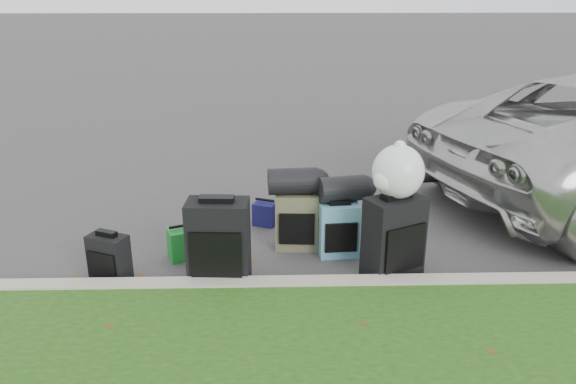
{
  "coord_description": "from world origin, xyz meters",
  "views": [
    {
      "loc": [
        -0.25,
        -5.44,
        2.6
      ],
      "look_at": [
        -0.1,
        0.2,
        0.55
      ],
      "focal_mm": 35.0,
      "sensor_mm": 36.0,
      "label": 1
    }
  ],
  "objects_px": {
    "suitcase_teal": "(339,230)",
    "tote_navy": "(265,214)",
    "suitcase_small_black": "(109,258)",
    "suitcase_large_black_left": "(219,243)",
    "suitcase_large_black_right": "(394,238)",
    "suitcase_olive": "(297,221)",
    "tote_green": "(183,244)"
  },
  "relations": [
    {
      "from": "suitcase_olive",
      "to": "tote_navy",
      "type": "distance_m",
      "value": 0.73
    },
    {
      "from": "suitcase_teal",
      "to": "suitcase_large_black_right",
      "type": "height_order",
      "value": "suitcase_large_black_right"
    },
    {
      "from": "suitcase_teal",
      "to": "tote_navy",
      "type": "distance_m",
      "value": 1.13
    },
    {
      "from": "suitcase_large_black_right",
      "to": "tote_green",
      "type": "bearing_deg",
      "value": 141.63
    },
    {
      "from": "tote_navy",
      "to": "tote_green",
      "type": "bearing_deg",
      "value": -112.3
    },
    {
      "from": "suitcase_large_black_left",
      "to": "suitcase_small_black",
      "type": "bearing_deg",
      "value": 179.95
    },
    {
      "from": "suitcase_small_black",
      "to": "suitcase_teal",
      "type": "distance_m",
      "value": 2.26
    },
    {
      "from": "suitcase_large_black_left",
      "to": "suitcase_large_black_right",
      "type": "height_order",
      "value": "suitcase_large_black_left"
    },
    {
      "from": "suitcase_small_black",
      "to": "suitcase_olive",
      "type": "xyz_separation_m",
      "value": [
        1.79,
        0.67,
        0.08
      ]
    },
    {
      "from": "suitcase_olive",
      "to": "tote_navy",
      "type": "height_order",
      "value": "suitcase_olive"
    },
    {
      "from": "suitcase_large_black_right",
      "to": "suitcase_teal",
      "type": "bearing_deg",
      "value": 108.59
    },
    {
      "from": "suitcase_small_black",
      "to": "tote_green",
      "type": "xyz_separation_m",
      "value": [
        0.61,
        0.44,
        -0.07
      ]
    },
    {
      "from": "suitcase_large_black_left",
      "to": "suitcase_olive",
      "type": "height_order",
      "value": "suitcase_large_black_left"
    },
    {
      "from": "suitcase_teal",
      "to": "suitcase_large_black_right",
      "type": "bearing_deg",
      "value": -49.16
    },
    {
      "from": "suitcase_olive",
      "to": "suitcase_large_black_left",
      "type": "bearing_deg",
      "value": -132.4
    },
    {
      "from": "suitcase_large_black_left",
      "to": "tote_navy",
      "type": "distance_m",
      "value": 1.44
    },
    {
      "from": "suitcase_teal",
      "to": "suitcase_large_black_right",
      "type": "xyz_separation_m",
      "value": [
        0.46,
        -0.46,
        0.12
      ]
    },
    {
      "from": "suitcase_olive",
      "to": "suitcase_small_black",
      "type": "bearing_deg",
      "value": -156.02
    },
    {
      "from": "suitcase_large_black_left",
      "to": "tote_navy",
      "type": "bearing_deg",
      "value": 76.55
    },
    {
      "from": "suitcase_large_black_left",
      "to": "suitcase_olive",
      "type": "xyz_separation_m",
      "value": [
        0.75,
        0.73,
        -0.1
      ]
    },
    {
      "from": "suitcase_teal",
      "to": "tote_navy",
      "type": "height_order",
      "value": "suitcase_teal"
    },
    {
      "from": "suitcase_small_black",
      "to": "tote_navy",
      "type": "distance_m",
      "value": 1.94
    },
    {
      "from": "suitcase_teal",
      "to": "suitcase_small_black",
      "type": "bearing_deg",
      "value": -172.16
    },
    {
      "from": "suitcase_teal",
      "to": "suitcase_large_black_left",
      "type": "bearing_deg",
      "value": -159.78
    },
    {
      "from": "suitcase_small_black",
      "to": "tote_green",
      "type": "relative_size",
      "value": 1.44
    },
    {
      "from": "tote_green",
      "to": "suitcase_large_black_right",
      "type": "bearing_deg",
      "value": -34.64
    },
    {
      "from": "suitcase_olive",
      "to": "tote_green",
      "type": "xyz_separation_m",
      "value": [
        -1.17,
        -0.23,
        -0.15
      ]
    },
    {
      "from": "suitcase_small_black",
      "to": "suitcase_olive",
      "type": "bearing_deg",
      "value": 44.1
    },
    {
      "from": "suitcase_teal",
      "to": "tote_navy",
      "type": "bearing_deg",
      "value": 128.78
    },
    {
      "from": "tote_navy",
      "to": "suitcase_olive",
      "type": "bearing_deg",
      "value": -38.8
    },
    {
      "from": "suitcase_small_black",
      "to": "tote_navy",
      "type": "xyz_separation_m",
      "value": [
        1.44,
        1.29,
        -0.1
      ]
    },
    {
      "from": "suitcase_large_black_left",
      "to": "tote_green",
      "type": "bearing_deg",
      "value": 133.06
    }
  ]
}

